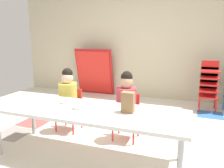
# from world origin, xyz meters

# --- Properties ---
(ground_plane) EXTENTS (6.17, 4.40, 0.02)m
(ground_plane) POSITION_xyz_m (0.01, -0.00, -0.01)
(ground_plane) COLOR silver
(back_wall) EXTENTS (6.17, 0.10, 2.44)m
(back_wall) POSITION_xyz_m (0.00, 2.20, 1.22)
(back_wall) COLOR beige
(back_wall) RESTS_ON ground_plane
(craft_table) EXTENTS (2.17, 0.72, 0.57)m
(craft_table) POSITION_xyz_m (-0.06, -0.65, 0.53)
(craft_table) COLOR white
(craft_table) RESTS_ON ground_plane
(seated_child_near_camera) EXTENTS (0.34, 0.34, 0.92)m
(seated_child_near_camera) POSITION_xyz_m (-0.66, -0.06, 0.55)
(seated_child_near_camera) COLOR red
(seated_child_near_camera) RESTS_ON ground_plane
(seated_child_middle_seat) EXTENTS (0.32, 0.31, 0.92)m
(seated_child_middle_seat) POSITION_xyz_m (0.21, -0.06, 0.55)
(seated_child_middle_seat) COLOR red
(seated_child_middle_seat) RESTS_ON ground_plane
(kid_chair_red_stack) EXTENTS (0.32, 0.30, 0.92)m
(kid_chair_red_stack) POSITION_xyz_m (1.31, 1.67, 0.52)
(kid_chair_red_stack) COLOR red
(kid_chair_red_stack) RESTS_ON ground_plane
(folded_activity_table) EXTENTS (0.90, 0.29, 1.09)m
(folded_activity_table) POSITION_xyz_m (-1.18, 2.00, 0.54)
(folded_activity_table) COLOR red
(folded_activity_table) RESTS_ON ground_plane
(paper_bag_brown) EXTENTS (0.13, 0.09, 0.22)m
(paper_bag_brown) POSITION_xyz_m (0.38, -0.59, 0.68)
(paper_bag_brown) COLOR #9E754C
(paper_bag_brown) RESTS_ON craft_table
(paper_plate_near_edge) EXTENTS (0.18, 0.18, 0.01)m
(paper_plate_near_edge) POSITION_xyz_m (-0.41, -0.56, 0.57)
(paper_plate_near_edge) COLOR white
(paper_plate_near_edge) RESTS_ON craft_table
(donut_powdered_on_plate) EXTENTS (0.11, 0.11, 0.03)m
(donut_powdered_on_plate) POSITION_xyz_m (-0.41, -0.56, 0.59)
(donut_powdered_on_plate) COLOR white
(donut_powdered_on_plate) RESTS_ON craft_table
(donut_powdered_loose) EXTENTS (0.12, 0.12, 0.03)m
(donut_powdered_loose) POSITION_xyz_m (-0.18, -0.66, 0.59)
(donut_powdered_loose) COLOR white
(donut_powdered_loose) RESTS_ON craft_table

